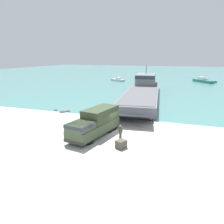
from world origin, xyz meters
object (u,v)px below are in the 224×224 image
object	(u,v)px
soldier_on_ramp	(120,131)
moored_boat_c	(205,81)
cargo_crate	(121,144)
moored_boat_a	(118,80)
moored_boat_b	(203,81)
mooring_bollard	(153,120)
landing_craft	(143,90)
military_truck	(95,123)

from	to	relation	value
soldier_on_ramp	moored_boat_c	distance (m)	66.97
moored_boat_c	cargo_crate	distance (m)	68.96
moored_boat_a	moored_boat_b	distance (m)	31.15
cargo_crate	mooring_bollard	bearing A→B (deg)	79.50
moored_boat_a	cargo_crate	xyz separation A→B (m)	(19.63, -59.99, -0.06)
moored_boat_c	landing_craft	bearing A→B (deg)	14.58
landing_craft	mooring_bollard	size ratio (longest dim) A/B	49.15
military_truck	mooring_bollard	bearing A→B (deg)	151.30
landing_craft	moored_boat_a	xyz separation A→B (m)	(-15.77, 29.41, -1.15)
moored_boat_c	soldier_on_ramp	bearing A→B (deg)	26.66
military_truck	mooring_bollard	world-z (taller)	military_truck
military_truck	moored_boat_b	xyz separation A→B (m)	(15.11, 63.10, -0.98)
landing_craft	soldier_on_ramp	distance (m)	28.60
moored_boat_c	moored_boat_a	bearing A→B (deg)	-38.32
landing_craft	moored_boat_b	world-z (taller)	landing_craft
moored_boat_a	mooring_bollard	size ratio (longest dim) A/B	8.05
moored_boat_b	moored_boat_c	distance (m)	2.45
military_truck	cargo_crate	xyz separation A→B (m)	(4.11, -2.60, -1.19)
military_truck	soldier_on_ramp	size ratio (longest dim) A/B	4.67
landing_craft	moored_boat_c	size ratio (longest dim) A/B	5.20
mooring_bollard	moored_boat_a	bearing A→B (deg)	113.19
moored_boat_a	moored_boat_b	world-z (taller)	moored_boat_b
military_truck	moored_boat_a	size ratio (longest dim) A/B	1.34
military_truck	moored_boat_a	xyz separation A→B (m)	(-15.51, 57.39, -1.14)
cargo_crate	landing_craft	bearing A→B (deg)	97.18
military_truck	moored_boat_a	bearing A→B (deg)	-154.35
military_truck	moored_boat_a	world-z (taller)	military_truck
soldier_on_ramp	mooring_bollard	bearing A→B (deg)	1.69
moored_boat_a	moored_boat_c	distance (m)	32.66
moored_boat_c	military_truck	bearing A→B (deg)	23.77
landing_craft	moored_boat_b	xyz separation A→B (m)	(14.85, 35.11, -0.99)
cargo_crate	soldier_on_ramp	bearing A→B (deg)	109.06
moored_boat_c	cargo_crate	xyz separation A→B (m)	(-12.06, -67.89, -0.01)
landing_craft	moored_boat_b	size ratio (longest dim) A/B	4.64
mooring_bollard	cargo_crate	distance (m)	10.06
soldier_on_ramp	moored_boat_a	bearing A→B (deg)	38.24
mooring_bollard	cargo_crate	xyz separation A→B (m)	(-1.83, -9.89, 0.00)
soldier_on_ramp	moored_boat_a	xyz separation A→B (m)	(-18.88, 57.83, -0.57)
moored_boat_b	cargo_crate	distance (m)	66.61
moored_boat_a	moored_boat_c	bearing A→B (deg)	-44.90
soldier_on_ramp	mooring_bollard	world-z (taller)	soldier_on_ramp
soldier_on_ramp	moored_boat_b	world-z (taller)	moored_boat_b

